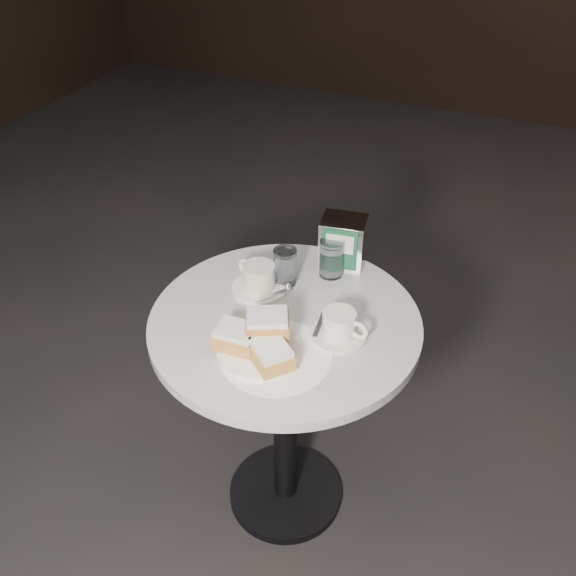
% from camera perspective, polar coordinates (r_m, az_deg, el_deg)
% --- Properties ---
extents(ground, '(7.00, 7.00, 0.00)m').
position_cam_1_polar(ground, '(2.19, -0.22, -17.88)').
color(ground, black).
rests_on(ground, ground).
extents(cafe_table, '(0.70, 0.70, 0.74)m').
position_cam_1_polar(cafe_table, '(1.77, -0.26, -7.68)').
color(cafe_table, black).
rests_on(cafe_table, ground).
extents(sugar_spill, '(0.29, 0.29, 0.00)m').
position_cam_1_polar(sugar_spill, '(1.54, -1.06, -6.06)').
color(sugar_spill, white).
rests_on(sugar_spill, cafe_table).
extents(beignet_plate, '(0.25, 0.25, 0.10)m').
position_cam_1_polar(beignet_plate, '(1.52, -2.65, -4.82)').
color(beignet_plate, white).
rests_on(beignet_plate, cafe_table).
extents(coffee_cup_left, '(0.20, 0.20, 0.08)m').
position_cam_1_polar(coffee_cup_left, '(1.72, -2.60, 0.80)').
color(coffee_cup_left, white).
rests_on(coffee_cup_left, cafe_table).
extents(coffee_cup_right, '(0.16, 0.16, 0.07)m').
position_cam_1_polar(coffee_cup_right, '(1.57, 4.59, -3.42)').
color(coffee_cup_right, silver).
rests_on(coffee_cup_right, cafe_table).
extents(water_glass_left, '(0.08, 0.08, 0.10)m').
position_cam_1_polar(water_glass_left, '(1.74, -0.26, 1.91)').
color(water_glass_left, white).
rests_on(water_glass_left, cafe_table).
extents(water_glass_right, '(0.09, 0.09, 0.11)m').
position_cam_1_polar(water_glass_right, '(1.77, 3.88, 2.64)').
color(water_glass_right, silver).
rests_on(water_glass_right, cafe_table).
extents(napkin_dispenser, '(0.14, 0.12, 0.14)m').
position_cam_1_polar(napkin_dispenser, '(1.81, 4.90, 4.13)').
color(napkin_dispenser, silver).
rests_on(napkin_dispenser, cafe_table).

